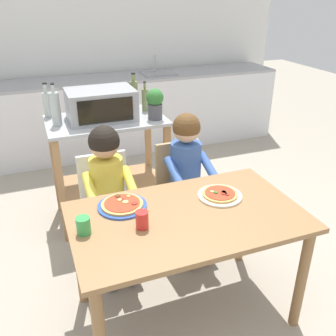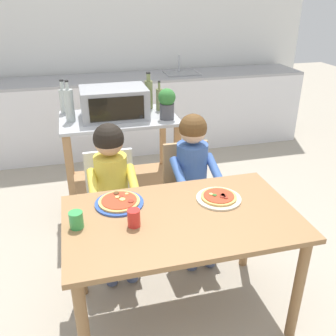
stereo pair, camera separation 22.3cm
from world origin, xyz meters
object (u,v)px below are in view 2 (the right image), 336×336
at_px(bottle_tall_green_wine, 149,93).
at_px(dining_table, 181,232).
at_px(bottle_clear_vinegar, 69,105).
at_px(dining_chair_right, 188,189).
at_px(child_in_yellow_shirt, 112,181).
at_px(pizza_plate_blue_rimmed, 119,202).
at_px(child_in_blue_striped_shirt, 194,171).
at_px(potted_herb_plant, 167,103).
at_px(dining_chair_left, 112,200).
at_px(pizza_plate_cream, 219,198).
at_px(drinking_cup_red, 134,218).
at_px(drinking_cup_green, 76,220).
at_px(bottle_slim_sauce, 159,99).
at_px(bottle_brown_beer, 64,100).
at_px(toaster_oven, 114,103).
at_px(kitchen_island_cart, 121,151).

distance_m(bottle_tall_green_wine, dining_table, 1.50).
height_order(bottle_clear_vinegar, dining_chair_right, bottle_clear_vinegar).
relative_size(child_in_yellow_shirt, pizza_plate_blue_rimmed, 3.75).
relative_size(dining_table, child_in_blue_striped_shirt, 1.20).
relative_size(potted_herb_plant, dining_chair_right, 0.30).
height_order(dining_table, dining_chair_left, dining_chair_left).
relative_size(dining_chair_left, pizza_plate_blue_rimmed, 2.89).
relative_size(bottle_clear_vinegar, dining_chair_right, 0.40).
height_order(bottle_tall_green_wine, dining_chair_right, bottle_tall_green_wine).
distance_m(dining_table, pizza_plate_blue_rimmed, 0.39).
xyz_separation_m(bottle_tall_green_wine, pizza_plate_blue_rimmed, (-0.44, -1.23, -0.30)).
distance_m(dining_chair_left, pizza_plate_cream, 0.84).
relative_size(potted_herb_plant, pizza_plate_cream, 0.92).
distance_m(drinking_cup_red, drinking_cup_green, 0.30).
bearing_deg(pizza_plate_blue_rimmed, bottle_tall_green_wine, 70.40).
relative_size(bottle_slim_sauce, child_in_blue_striped_shirt, 0.23).
height_order(bottle_clear_vinegar, pizza_plate_blue_rimmed, bottle_clear_vinegar).
height_order(bottle_brown_beer, dining_chair_right, bottle_brown_beer).
bearing_deg(toaster_oven, dining_chair_right, -51.99).
xyz_separation_m(bottle_brown_beer, child_in_blue_striped_shirt, (0.84, -0.92, -0.32)).
bearing_deg(toaster_oven, drinking_cup_green, -106.48).
xyz_separation_m(dining_table, drinking_cup_red, (-0.27, -0.03, 0.15)).
distance_m(dining_chair_left, dining_chair_right, 0.57).
relative_size(toaster_oven, child_in_blue_striped_shirt, 0.49).
xyz_separation_m(bottle_tall_green_wine, bottle_brown_beer, (-0.71, 0.05, -0.02)).
height_order(bottle_clear_vinegar, pizza_plate_cream, bottle_clear_vinegar).
bearing_deg(child_in_yellow_shirt, potted_herb_plant, 47.19).
bearing_deg(bottle_slim_sauce, child_in_yellow_shirt, -122.54).
xyz_separation_m(bottle_clear_vinegar, pizza_plate_blue_rimmed, (0.23, -1.04, -0.30)).
bearing_deg(dining_chair_left, potted_herb_plant, 40.51).
relative_size(bottle_clear_vinegar, pizza_plate_blue_rimmed, 1.15).
distance_m(dining_chair_right, pizza_plate_blue_rimmed, 0.79).
relative_size(bottle_tall_green_wine, child_in_yellow_shirt, 0.30).
xyz_separation_m(child_in_blue_striped_shirt, pizza_plate_blue_rimmed, (-0.57, -0.36, 0.05)).
height_order(dining_table, pizza_plate_cream, pizza_plate_cream).
bearing_deg(child_in_blue_striped_shirt, bottle_slim_sauce, 94.32).
bearing_deg(kitchen_island_cart, drinking_cup_green, -107.76).
bearing_deg(bottle_brown_beer, pizza_plate_blue_rimmed, -78.17).
relative_size(child_in_yellow_shirt, child_in_blue_striped_shirt, 0.99).
height_order(toaster_oven, drinking_cup_green, toaster_oven).
relative_size(kitchen_island_cart, bottle_brown_beer, 3.40).
bearing_deg(bottle_tall_green_wine, bottle_slim_sauce, -44.77).
relative_size(bottle_tall_green_wine, bottle_brown_beer, 1.13).
height_order(pizza_plate_cream, drinking_cup_green, drinking_cup_green).
bearing_deg(child_in_blue_striped_shirt, pizza_plate_cream, -89.98).
bearing_deg(pizza_plate_cream, dining_table, -156.59).
relative_size(bottle_brown_beer, dining_table, 0.22).
distance_m(toaster_oven, drinking_cup_green, 1.31).
bearing_deg(bottle_clear_vinegar, pizza_plate_blue_rimmed, -77.67).
height_order(bottle_brown_beer, drinking_cup_green, bottle_brown_beer).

